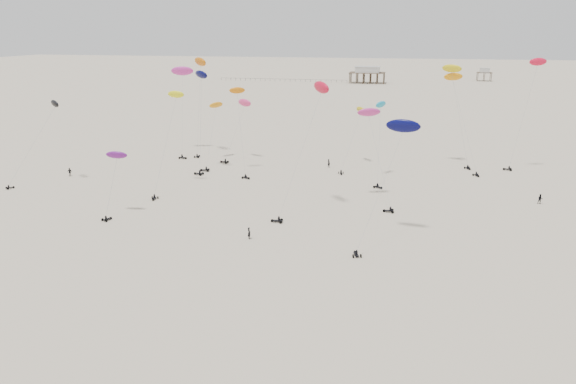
% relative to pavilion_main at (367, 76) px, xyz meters
% --- Properties ---
extents(ground_plane, '(900.00, 900.00, 0.00)m').
position_rel_pavilion_main_xyz_m(ground_plane, '(10.00, -150.00, -4.22)').
color(ground_plane, beige).
extents(pavilion_main, '(21.00, 13.00, 9.80)m').
position_rel_pavilion_main_xyz_m(pavilion_main, '(0.00, 0.00, 0.00)').
color(pavilion_main, brown).
rests_on(pavilion_main, ground).
extents(pavilion_small, '(9.00, 7.00, 8.00)m').
position_rel_pavilion_main_xyz_m(pavilion_small, '(70.00, 30.00, -0.74)').
color(pavilion_small, brown).
rests_on(pavilion_small, ground).
extents(pier_fence, '(80.20, 0.20, 1.50)m').
position_rel_pavilion_main_xyz_m(pier_fence, '(-52.00, -0.00, -3.45)').
color(pier_fence, black).
rests_on(pier_fence, ground).
extents(rig_0, '(5.41, 15.96, 17.30)m').
position_rel_pavilion_main_xyz_m(rig_0, '(15.45, -211.97, 5.89)').
color(rig_0, black).
rests_on(rig_0, ground).
extents(rig_1, '(3.99, 6.83, 11.38)m').
position_rel_pavilion_main_xyz_m(rig_1, '(-21.39, -258.79, 3.65)').
color(rig_1, black).
rests_on(rig_1, ground).
extents(rig_2, '(5.10, 17.40, 18.58)m').
position_rel_pavilion_main_xyz_m(rig_2, '(-18.73, -216.73, 4.81)').
color(rig_2, black).
rests_on(rig_2, ground).
extents(rig_3, '(3.67, 14.46, 21.34)m').
position_rel_pavilion_main_xyz_m(rig_3, '(-19.02, -240.98, 8.07)').
color(rig_3, black).
rests_on(rig_3, ground).
extents(rig_4, '(8.63, 8.27, 23.70)m').
position_rel_pavilion_main_xyz_m(rig_4, '(37.31, -206.67, 14.26)').
color(rig_4, black).
rests_on(rig_4, ground).
extents(rig_5, '(9.40, 11.31, 18.63)m').
position_rel_pavilion_main_xyz_m(rig_5, '(-46.22, -242.28, 8.14)').
color(rig_5, black).
rests_on(rig_5, ground).
extents(rig_6, '(9.31, 15.38, 23.64)m').
position_rel_pavilion_main_xyz_m(rig_6, '(38.07, -207.22, 12.31)').
color(rig_6, black).
rests_on(rig_6, ground).
extents(rig_7, '(3.45, 13.37, 17.81)m').
position_rel_pavilion_main_xyz_m(rig_7, '(21.67, -225.58, 5.47)').
color(rig_7, black).
rests_on(rig_7, ground).
extents(rig_8, '(9.12, 13.83, 20.00)m').
position_rel_pavilion_main_xyz_m(rig_8, '(26.08, -258.98, 10.50)').
color(rig_8, black).
rests_on(rig_8, ground).
extents(rig_9, '(7.33, 4.55, 25.34)m').
position_rel_pavilion_main_xyz_m(rig_9, '(53.20, -208.45, 12.78)').
color(rig_9, black).
rests_on(rig_9, ground).
extents(rig_10, '(8.66, 14.23, 23.75)m').
position_rel_pavilion_main_xyz_m(rig_10, '(11.35, -248.04, 13.34)').
color(rig_10, black).
rests_on(rig_10, ground).
extents(rig_11, '(7.10, 10.16, 19.40)m').
position_rel_pavilion_main_xyz_m(rig_11, '(-8.96, -225.53, 7.47)').
color(rig_11, black).
rests_on(rig_11, ground).
extents(rig_12, '(8.47, 11.53, 18.37)m').
position_rel_pavilion_main_xyz_m(rig_12, '(21.35, -240.41, 8.41)').
color(rig_12, black).
rests_on(rig_12, ground).
extents(rig_13, '(4.89, 9.61, 22.68)m').
position_rel_pavilion_main_xyz_m(rig_13, '(-18.31, -224.87, 11.76)').
color(rig_13, black).
rests_on(rig_13, ground).
extents(rig_14, '(8.24, 14.48, 23.26)m').
position_rel_pavilion_main_xyz_m(rig_14, '(-30.88, -205.26, 13.60)').
color(rig_14, black).
rests_on(rig_14, ground).
extents(rig_16, '(5.68, 10.93, 24.71)m').
position_rel_pavilion_main_xyz_m(rig_16, '(-25.27, -206.81, 16.36)').
color(rig_16, black).
rests_on(rig_16, ground).
extents(rig_17, '(6.75, 9.49, 15.29)m').
position_rel_pavilion_main_xyz_m(rig_17, '(-13.31, -212.40, 6.19)').
color(rig_17, black).
rests_on(rig_17, ground).
extents(spectator_0, '(0.92, 0.98, 2.22)m').
position_rel_pavilion_main_xyz_m(spectator_0, '(4.55, -265.25, -4.22)').
color(spectator_0, black).
rests_on(spectator_0, ground).
extents(spectator_1, '(1.07, 0.63, 2.17)m').
position_rel_pavilion_main_xyz_m(spectator_1, '(52.30, -236.01, -4.22)').
color(spectator_1, black).
rests_on(spectator_1, ground).
extents(spectator_2, '(1.40, 0.94, 2.17)m').
position_rel_pavilion_main_xyz_m(spectator_2, '(-45.18, -236.75, -4.22)').
color(spectator_2, black).
rests_on(spectator_2, ground).
extents(spectator_3, '(1.01, 0.97, 2.29)m').
position_rel_pavilion_main_xyz_m(spectator_3, '(9.56, -216.01, -4.22)').
color(spectator_3, black).
rests_on(spectator_3, ground).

